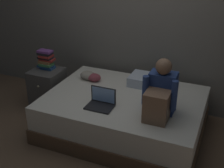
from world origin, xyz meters
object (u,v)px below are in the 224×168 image
nightstand (48,88)px  person_sitting (160,95)px  laptop (101,102)px  pillow (150,81)px  book_stack (46,60)px  clothes_pile (90,76)px  bed (124,114)px

nightstand → person_sitting: (1.82, -0.43, 0.47)m
laptop → pillow: (0.38, 0.78, 0.01)m
laptop → book_stack: bearing=153.7°
nightstand → clothes_pile: clothes_pile is taller
book_stack → clothes_pile: size_ratio=0.91×
pillow → book_stack: bearing=-172.1°
pillow → book_stack: size_ratio=1.95×
person_sitting → nightstand: bearing=166.7°
pillow → clothes_pile: bearing=-169.5°
pillow → clothes_pile: (-0.84, -0.16, -0.01)m
pillow → person_sitting: bearing=-66.2°
nightstand → pillow: bearing=10.2°
bed → pillow: (0.21, 0.45, 0.32)m
bed → nightstand: nightstand is taller
bed → nightstand: 1.31m
pillow → book_stack: (-1.53, -0.21, 0.16)m
bed → book_stack: (-1.33, 0.24, 0.48)m
person_sitting → pillow: (-0.31, 0.70, -0.19)m
laptop → person_sitting: bearing=7.0°
bed → nightstand: (-1.30, 0.18, 0.04)m
person_sitting → pillow: person_sitting is taller
book_stack → clothes_pile: bearing=4.6°
nightstand → pillow: (1.51, 0.27, 0.28)m
laptop → clothes_pile: laptop is taller
pillow → nightstand: bearing=-169.8°
nightstand → clothes_pile: bearing=9.7°
laptop → nightstand: bearing=155.6°
person_sitting → book_stack: bearing=165.2°
person_sitting → pillow: bearing=113.8°
book_stack → clothes_pile: book_stack is taller
book_stack → nightstand: bearing=-66.4°
bed → book_stack: size_ratio=6.95×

